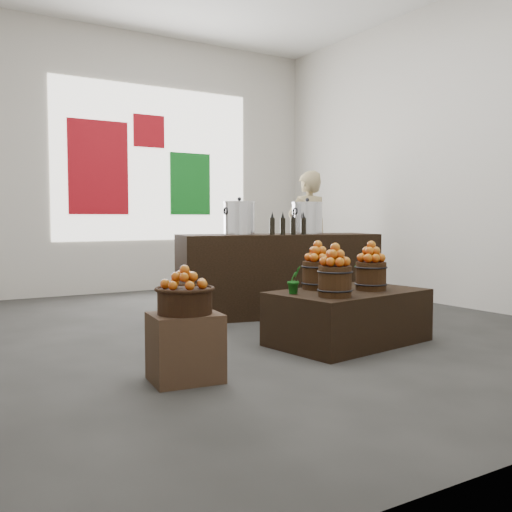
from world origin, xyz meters
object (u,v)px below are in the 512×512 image
crate (185,347)px  wicker_basket (185,301)px  stock_pot_center (307,219)px  shopper (308,233)px  stock_pot_left (239,219)px  counter (278,274)px  display_table (348,317)px

crate → wicker_basket: (0.00, 0.00, 0.33)m
stock_pot_center → shopper: size_ratio=0.20×
wicker_basket → shopper: (3.42, 3.20, 0.35)m
shopper → stock_pot_center: bearing=54.6°
stock_pot_left → stock_pot_center: 0.85m
stock_pot_center → shopper: 1.64m
stock_pot_center → counter: bearing=167.0°
crate → wicker_basket: wicker_basket is taller
display_table → crate: bearing=-177.6°
shopper → crate: bearing=44.4°
stock_pot_left → counter: bearing=-13.0°
crate → display_table: size_ratio=0.34×
counter → stock_pot_center: stock_pot_center is taller
display_table → counter: bearing=70.8°
counter → shopper: shopper is taller
stock_pot_left → shopper: shopper is taller
crate → stock_pot_left: (1.62, 2.09, 0.90)m
counter → stock_pot_left: bearing=180.0°
wicker_basket → stock_pot_left: 2.71m
wicker_basket → shopper: size_ratio=0.21×
crate → shopper: shopper is taller
stock_pot_left → stock_pot_center: size_ratio=1.00×
counter → stock_pot_center: bearing=0.0°
crate → shopper: bearing=43.1°
stock_pot_center → crate: bearing=-142.3°
stock_pot_left → shopper: size_ratio=0.20×
wicker_basket → display_table: wicker_basket is taller
shopper → display_table: bearing=61.4°
display_table → counter: counter is taller
crate → wicker_basket: bearing=0.0°
shopper → wicker_basket: bearing=44.4°
stock_pot_left → stock_pot_center: same height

